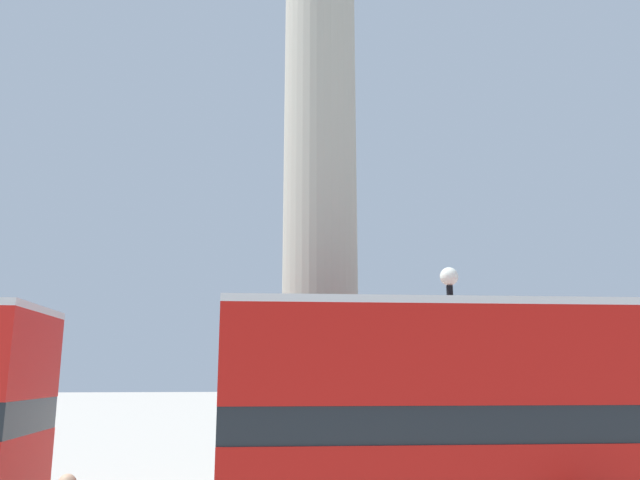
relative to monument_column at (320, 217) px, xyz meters
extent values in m
cube|color=#A39E8E|center=(0.00, 0.00, -6.77)|extent=(4.76, 4.76, 0.97)
cube|color=#A39E8E|center=(0.00, 0.00, -5.79)|extent=(3.43, 3.43, 0.97)
cube|color=#A39E8E|center=(0.00, 0.00, -4.82)|extent=(2.10, 2.10, 0.97)
cylinder|color=#A39E8E|center=(0.00, 0.00, 2.74)|extent=(2.02, 2.02, 14.14)
cube|color=black|center=(3.13, -6.12, -4.92)|extent=(10.86, 2.77, 0.55)
cube|color=#B7140F|center=(3.13, -6.12, -3.89)|extent=(10.86, 2.82, 1.50)
cube|color=silver|center=(3.13, -6.12, -3.08)|extent=(10.86, 2.82, 0.12)
cylinder|color=black|center=(2.38, -3.55, -4.79)|extent=(0.14, 0.14, 4.92)
sphere|color=white|center=(2.38, -3.55, -2.14)|extent=(0.40, 0.40, 0.40)
camera|label=1|loc=(-1.88, -16.37, -4.20)|focal=35.00mm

